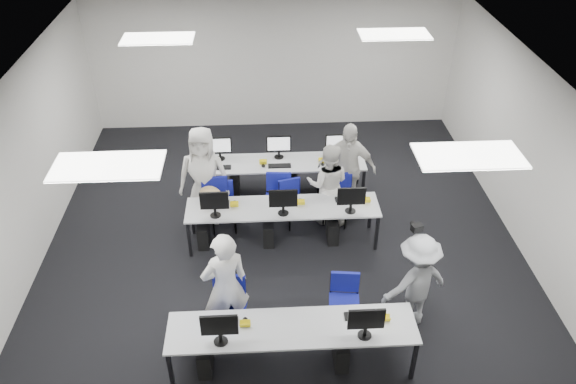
{
  "coord_description": "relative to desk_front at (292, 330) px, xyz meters",
  "views": [
    {
      "loc": [
        -0.32,
        -7.27,
        6.24
      ],
      "look_at": [
        0.09,
        0.24,
        1.0
      ],
      "focal_mm": 35.0,
      "sensor_mm": 36.0,
      "label": 1
    }
  ],
  "objects": [
    {
      "name": "room",
      "position": [
        0.0,
        2.4,
        0.82
      ],
      "size": [
        9.0,
        9.02,
        3.0
      ],
      "color": "black",
      "rests_on": "ground"
    },
    {
      "name": "ceiling_panels",
      "position": [
        0.0,
        2.4,
        2.3
      ],
      "size": [
        5.2,
        4.6,
        0.02
      ],
      "color": "white",
      "rests_on": "room"
    },
    {
      "name": "desk_front",
      "position": [
        0.0,
        0.0,
        0.0
      ],
      "size": [
        3.2,
        0.7,
        0.73
      ],
      "color": "silver",
      "rests_on": "ground"
    },
    {
      "name": "desk_mid",
      "position": [
        0.0,
        2.6,
        0.0
      ],
      "size": [
        3.2,
        0.7,
        0.73
      ],
      "color": "silver",
      "rests_on": "ground"
    },
    {
      "name": "desk_back",
      "position": [
        0.0,
        4.0,
        0.0
      ],
      "size": [
        3.2,
        0.7,
        0.73
      ],
      "color": "silver",
      "rests_on": "ground"
    },
    {
      "name": "equipment_front",
      "position": [
        -0.19,
        -0.02,
        -0.32
      ],
      "size": [
        2.51,
        0.41,
        1.19
      ],
      "color": "#0E2EB6",
      "rests_on": "desk_front"
    },
    {
      "name": "equipment_mid",
      "position": [
        -0.19,
        2.58,
        -0.32
      ],
      "size": [
        2.91,
        0.41,
        1.19
      ],
      "color": "white",
      "rests_on": "desk_mid"
    },
    {
      "name": "equipment_back",
      "position": [
        0.19,
        4.02,
        -0.32
      ],
      "size": [
        2.91,
        0.41,
        1.19
      ],
      "color": "white",
      "rests_on": "desk_back"
    },
    {
      "name": "chair_0",
      "position": [
        -0.86,
        0.56,
        -0.37
      ],
      "size": [
        0.56,
        0.6,
        0.98
      ],
      "rotation": [
        0.0,
        0.0,
        -0.18
      ],
      "color": "navy",
      "rests_on": "ground"
    },
    {
      "name": "chair_1",
      "position": [
        0.77,
        0.65,
        -0.41
      ],
      "size": [
        0.47,
        0.51,
        0.86
      ],
      "rotation": [
        0.0,
        0.0,
        -0.12
      ],
      "color": "navy",
      "rests_on": "ground"
    },
    {
      "name": "chair_2",
      "position": [
        -1.02,
        3.06,
        -0.41
      ],
      "size": [
        0.46,
        0.49,
        0.86
      ],
      "rotation": [
        0.0,
        0.0,
        0.09
      ],
      "color": "navy",
      "rests_on": "ground"
    },
    {
      "name": "chair_3",
      "position": [
        -0.05,
        3.14,
        -0.39
      ],
      "size": [
        0.5,
        0.53,
        0.93
      ],
      "rotation": [
        0.0,
        0.0,
        -0.09
      ],
      "color": "navy",
      "rests_on": "ground"
    },
    {
      "name": "chair_4",
      "position": [
        1.0,
        3.15,
        -0.4
      ],
      "size": [
        0.56,
        0.58,
        0.89
      ],
      "rotation": [
        0.0,
        0.0,
        -0.31
      ],
      "color": "navy",
      "rests_on": "ground"
    },
    {
      "name": "chair_5",
      "position": [
        -1.17,
        3.4,
        -0.38
      ],
      "size": [
        0.52,
        0.55,
        0.96
      ],
      "rotation": [
        0.0,
        0.0,
        0.09
      ],
      "color": "navy",
      "rests_on": "ground"
    },
    {
      "name": "chair_6",
      "position": [
        0.1,
        3.42,
        -0.41
      ],
      "size": [
        0.51,
        0.54,
        0.84
      ],
      "rotation": [
        0.0,
        0.0,
        0.25
      ],
      "color": "navy",
      "rests_on": "ground"
    },
    {
      "name": "chair_7",
      "position": [
        0.94,
        3.45,
        -0.39
      ],
      "size": [
        0.51,
        0.55,
        0.91
      ],
      "rotation": [
        0.0,
        0.0,
        0.15
      ],
      "color": "navy",
      "rests_on": "ground"
    },
    {
      "name": "handbag",
      "position": [
        -1.19,
        2.77,
        0.21
      ],
      "size": [
        0.46,
        0.37,
        0.32
      ],
      "primitive_type": "ellipsoid",
      "rotation": [
        0.0,
        0.0,
        -0.36
      ],
      "color": "olive",
      "rests_on": "desk_mid"
    },
    {
      "name": "student_0",
      "position": [
        -0.86,
        0.62,
        0.21
      ],
      "size": [
        0.75,
        0.62,
        1.78
      ],
      "primitive_type": "imported",
      "rotation": [
        0.0,
        0.0,
        3.49
      ],
      "color": "silver",
      "rests_on": "ground"
    },
    {
      "name": "student_1",
      "position": [
        0.81,
        3.16,
        0.09
      ],
      "size": [
        0.84,
        0.71,
        1.55
      ],
      "primitive_type": "imported",
      "rotation": [
        0.0,
        0.0,
        2.97
      ],
      "color": "silver",
      "rests_on": "ground"
    },
    {
      "name": "student_2",
      "position": [
        -1.34,
        3.36,
        0.23
      ],
      "size": [
        0.93,
        0.65,
        1.81
      ],
      "primitive_type": "imported",
      "rotation": [
        0.0,
        0.0,
        -0.09
      ],
      "color": "silver",
      "rests_on": "ground"
    },
    {
      "name": "student_3",
      "position": [
        1.18,
        3.49,
        0.2
      ],
      "size": [
        1.1,
        0.63,
        1.77
      ],
      "primitive_type": "imported",
      "rotation": [
        0.0,
        0.0,
        -0.21
      ],
      "color": "silver",
      "rests_on": "ground"
    },
    {
      "name": "photographer",
      "position": [
        1.77,
        0.7,
        0.09
      ],
      "size": [
        1.12,
        0.86,
        1.54
      ],
      "primitive_type": "imported",
      "rotation": [
        0.0,
        0.0,
        3.47
      ],
      "color": "slate",
      "rests_on": "ground"
    },
    {
      "name": "dslr_camera",
      "position": [
        1.71,
        0.87,
        0.91
      ],
      "size": [
        0.19,
        0.22,
        0.1
      ],
      "primitive_type": "cube",
      "rotation": [
        0.0,
        0.0,
        3.47
      ],
      "color": "black",
      "rests_on": "photographer"
    }
  ]
}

